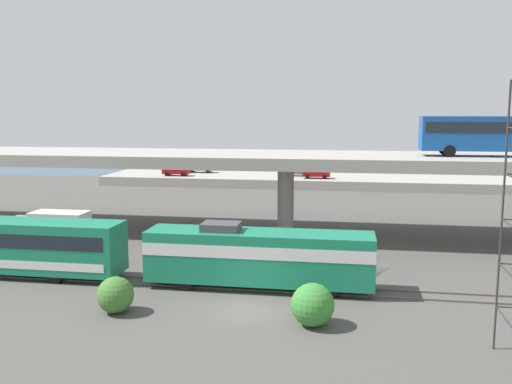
% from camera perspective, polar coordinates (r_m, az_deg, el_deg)
% --- Properties ---
extents(ground_plane, '(260.00, 260.00, 0.00)m').
position_cam_1_polar(ground_plane, '(32.16, -1.01, -12.07)').
color(ground_plane, '#4C4944').
extents(rail_strip_near, '(110.00, 0.12, 0.12)m').
position_cam_1_polar(rail_strip_near, '(35.18, -0.03, -10.15)').
color(rail_strip_near, '#59544C').
rests_on(rail_strip_near, ground_plane).
extents(rail_strip_far, '(110.00, 0.12, 0.12)m').
position_cam_1_polar(rail_strip_far, '(36.53, 0.35, -9.44)').
color(rail_strip_far, '#59544C').
rests_on(rail_strip_far, ground_plane).
extents(train_locomotive, '(15.43, 3.04, 4.18)m').
position_cam_1_polar(train_locomotive, '(35.14, 1.49, -6.55)').
color(train_locomotive, '#197A56').
rests_on(train_locomotive, ground_plane).
extents(highway_overpass, '(96.00, 11.02, 7.42)m').
position_cam_1_polar(highway_overpass, '(50.14, 3.11, 3.21)').
color(highway_overpass, '#9E998E').
rests_on(highway_overpass, ground_plane).
extents(transit_bus_on_overpass, '(12.00, 2.68, 3.40)m').
position_cam_1_polar(transit_bus_on_overpass, '(50.99, 23.37, 5.70)').
color(transit_bus_on_overpass, '#14478C').
rests_on(transit_bus_on_overpass, highway_overpass).
extents(service_truck_west, '(6.80, 2.46, 3.04)m').
position_cam_1_polar(service_truck_west, '(48.79, -20.52, -3.53)').
color(service_truck_west, '#9E998C').
rests_on(service_truck_west, ground_plane).
extents(pier_parking_lot, '(64.07, 12.03, 1.36)m').
position_cam_1_polar(pier_parking_lot, '(85.47, 5.68, 1.19)').
color(pier_parking_lot, '#9E998E').
rests_on(pier_parking_lot, ground_plane).
extents(parked_car_0, '(4.05, 1.95, 1.50)m').
position_cam_1_polar(parked_car_0, '(82.61, 6.30, 1.94)').
color(parked_car_0, maroon).
rests_on(parked_car_0, pier_parking_lot).
extents(parked_car_1, '(4.44, 1.99, 1.50)m').
position_cam_1_polar(parked_car_1, '(90.55, -5.77, 2.51)').
color(parked_car_1, '#9E998C').
rests_on(parked_car_1, pier_parking_lot).
extents(parked_car_2, '(4.30, 1.84, 1.50)m').
position_cam_1_polar(parked_car_2, '(85.49, 4.60, 2.18)').
color(parked_car_2, '#515459').
rests_on(parked_car_2, pier_parking_lot).
extents(parked_car_3, '(4.17, 1.87, 1.50)m').
position_cam_1_polar(parked_car_3, '(86.39, -8.26, 2.18)').
color(parked_car_3, maroon).
rests_on(parked_car_3, pier_parking_lot).
extents(harbor_water, '(140.00, 36.00, 0.01)m').
position_cam_1_polar(harbor_water, '(108.36, 6.48, 2.31)').
color(harbor_water, '#2D5170').
rests_on(harbor_water, ground_plane).
extents(shrub_left, '(2.07, 2.07, 2.07)m').
position_cam_1_polar(shrub_left, '(32.34, -14.34, -10.28)').
color(shrub_left, '#3F722E').
rests_on(shrub_left, ground_plane).
extents(shrub_right, '(2.30, 2.30, 2.30)m').
position_cam_1_polar(shrub_right, '(29.66, 5.88, -11.54)').
color(shrub_right, '#378133').
rests_on(shrub_right, ground_plane).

